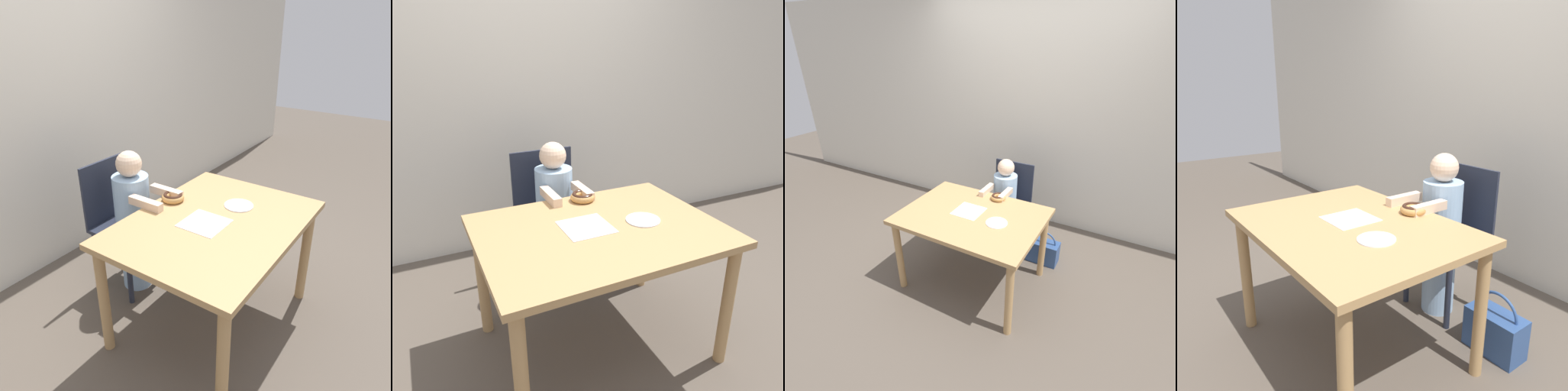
% 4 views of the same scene
% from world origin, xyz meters
% --- Properties ---
extents(ground_plane, '(12.00, 12.00, 0.00)m').
position_xyz_m(ground_plane, '(0.00, 0.00, 0.00)').
color(ground_plane, brown).
extents(wall_back, '(8.00, 0.05, 2.50)m').
position_xyz_m(wall_back, '(0.00, 1.38, 1.25)').
color(wall_back, silver).
rests_on(wall_back, ground_plane).
extents(dining_table, '(1.16, 0.87, 0.71)m').
position_xyz_m(dining_table, '(0.00, 0.00, 0.62)').
color(dining_table, tan).
rests_on(dining_table, ground_plane).
extents(chair, '(0.42, 0.37, 0.89)m').
position_xyz_m(chair, '(0.01, 0.74, 0.48)').
color(chair, '#232838').
rests_on(chair, ground_plane).
extents(child_figure, '(0.25, 0.44, 0.99)m').
position_xyz_m(child_figure, '(0.01, 0.63, 0.50)').
color(child_figure, '#99BCE0').
rests_on(child_figure, ground_plane).
extents(donut, '(0.14, 0.14, 0.05)m').
position_xyz_m(donut, '(0.07, 0.35, 0.74)').
color(donut, tan).
rests_on(donut, dining_table).
extents(napkin, '(0.23, 0.23, 0.00)m').
position_xyz_m(napkin, '(-0.05, 0.03, 0.71)').
color(napkin, white).
rests_on(napkin, dining_table).
extents(handbag, '(0.30, 0.16, 0.35)m').
position_xyz_m(handbag, '(0.48, 0.58, 0.12)').
color(handbag, '#2D4C84').
rests_on(handbag, ground_plane).
extents(plate, '(0.17, 0.17, 0.01)m').
position_xyz_m(plate, '(0.24, -0.02, 0.72)').
color(plate, white).
rests_on(plate, dining_table).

